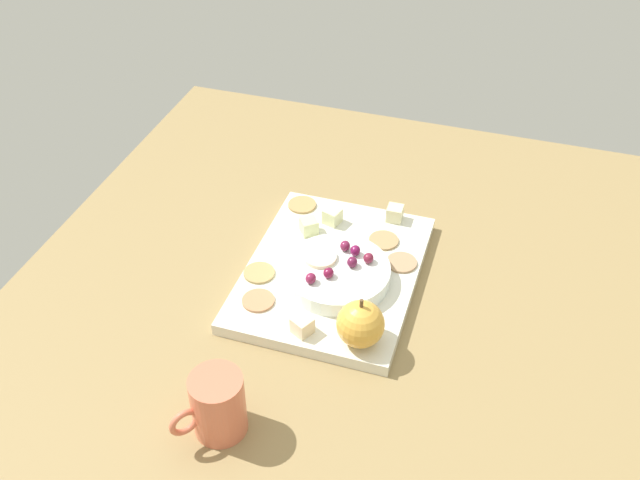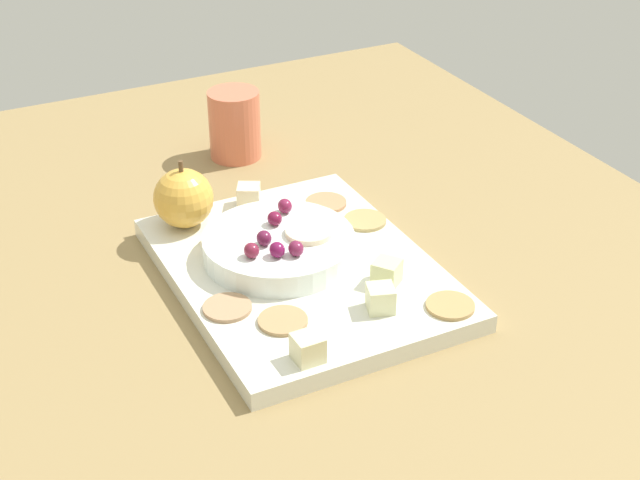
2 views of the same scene
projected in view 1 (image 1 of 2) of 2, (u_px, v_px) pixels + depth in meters
The scene contains 22 objects.
table at pixel (332, 307), 108.46cm from camera, with size 110.13×97.15×3.33cm, color olive.
platter at pixel (332, 272), 110.54cm from camera, with size 33.35×25.47×1.96cm, color silver.
serving_dish at pixel (335, 273), 107.14cm from camera, with size 15.90×15.90×2.48cm, color white.
apple_whole at pixel (360, 324), 96.32cm from camera, with size 6.59×6.59×6.59cm, color gold.
apple_stem at pixel (361, 303), 93.82cm from camera, with size 0.50×0.50×1.20cm, color brown.
cheese_cube_0 at pixel (395, 213), 118.29cm from camera, with size 2.53×2.53×2.53cm, color beige.
cheese_cube_1 at pixel (302, 326), 98.87cm from camera, with size 2.53×2.53×2.53cm, color beige.
cheese_cube_2 at pixel (309, 226), 115.67cm from camera, with size 2.53×2.53×2.53cm, color beige.
cheese_cube_3 at pixel (332, 216), 117.71cm from camera, with size 2.53×2.53×2.53cm, color beige.
cracker_0 at pixel (258, 301), 104.13cm from camera, with size 4.74×4.74×0.40cm, color tan.
cracker_1 at pixel (401, 263), 110.52cm from camera, with size 4.74×4.74×0.40cm, color tan.
cracker_2 at pixel (259, 272), 108.77cm from camera, with size 4.74×4.74×0.40cm, color tan.
cracker_3 at pixel (384, 240), 114.60cm from camera, with size 4.74×4.74×0.40cm, color tan.
cracker_4 at pixel (302, 205), 121.85cm from camera, with size 4.74×4.74×0.40cm, color tan.
grape_0 at pixel (355, 250), 107.97cm from camera, with size 1.70×1.53×1.60cm, color maroon.
grape_1 at pixel (352, 262), 105.96cm from camera, with size 1.70×1.53×1.59cm, color #5F1838.
grape_2 at pixel (329, 271), 104.48cm from camera, with size 1.70×1.53×1.50cm, color maroon.
grape_3 at pixel (311, 278), 103.26cm from camera, with size 1.70×1.53×1.59cm, color maroon.
grape_4 at pixel (343, 245), 108.91cm from camera, with size 1.70×1.53×1.58cm, color maroon.
grape_5 at pixel (368, 258), 106.67cm from camera, with size 1.70×1.53×1.57cm, color maroon.
apple_slice_0 at pixel (320, 257), 107.56cm from camera, with size 4.95×4.95×0.60cm, color beige.
cup at pixel (217, 405), 87.03cm from camera, with size 8.75×7.65×8.97cm.
Camera 1 is at (73.80, 21.49, 78.87)cm, focal length 40.40 mm.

